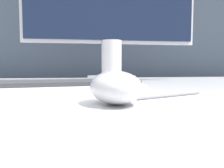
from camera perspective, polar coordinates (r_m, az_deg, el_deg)
The scene contains 5 objects.
partition_panel at distance 1.22m, azimuth -6.85°, elevation -3.26°, with size 5.00×0.03×1.23m.
computer_mouse_near at distance 0.31m, azimuth 0.88°, elevation -0.87°, with size 0.09×0.11×0.05m.
keyboard at distance 0.47m, azimuth -14.76°, elevation -0.71°, with size 0.38×0.18×0.02m.
monitor at distance 0.86m, azimuth -0.15°, elevation 20.64°, with size 0.65×0.18×0.52m.
pen at distance 0.40m, azimuth 15.00°, elevation -2.68°, with size 0.14×0.07×0.01m.
Camera 1 is at (-0.04, -0.51, 0.78)m, focal length 35.00 mm.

